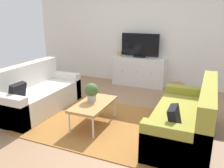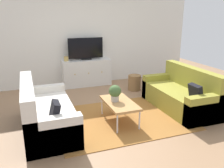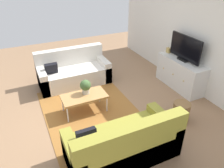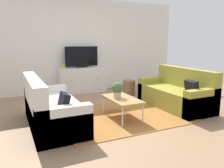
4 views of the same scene
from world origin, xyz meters
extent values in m
plane|color=#997251|center=(0.00, 0.00, 0.00)|extent=(10.00, 10.00, 0.00)
cube|color=silver|center=(0.00, 2.55, 1.35)|extent=(6.40, 0.12, 2.70)
cube|color=#9E662D|center=(0.00, -0.15, 0.01)|extent=(2.50, 1.90, 0.01)
cube|color=silver|center=(-1.35, -0.10, 0.22)|extent=(0.83, 1.79, 0.44)
cube|color=silver|center=(-1.66, -0.10, 0.44)|extent=(0.20, 1.79, 0.88)
cube|color=silver|center=(-1.35, 0.70, 0.29)|extent=(0.83, 0.18, 0.57)
cube|color=silver|center=(-1.35, -0.90, 0.29)|extent=(0.83, 0.18, 0.57)
cube|color=black|center=(-1.30, -0.66, 0.56)|extent=(0.17, 0.30, 0.32)
cube|color=olive|center=(1.35, -0.10, 0.22)|extent=(0.83, 1.79, 0.44)
cube|color=olive|center=(1.66, -0.10, 0.44)|extent=(0.20, 1.79, 0.88)
cube|color=olive|center=(1.35, 0.70, 0.29)|extent=(0.83, 0.18, 0.57)
cube|color=olive|center=(1.35, -0.90, 0.29)|extent=(0.83, 0.18, 0.57)
cube|color=black|center=(1.30, -0.66, 0.56)|extent=(0.16, 0.30, 0.31)
cube|color=#B7844C|center=(-0.07, -0.26, 0.38)|extent=(0.50, 0.93, 0.04)
cylinder|color=silver|center=(-0.28, -0.68, 0.18)|extent=(0.03, 0.03, 0.36)
cylinder|color=silver|center=(0.13, -0.68, 0.18)|extent=(0.03, 0.03, 0.36)
cylinder|color=silver|center=(-0.28, 0.17, 0.18)|extent=(0.03, 0.03, 0.36)
cylinder|color=silver|center=(0.13, 0.17, 0.18)|extent=(0.03, 0.03, 0.36)
cylinder|color=#B7B2A8|center=(-0.14, -0.19, 0.46)|extent=(0.15, 0.15, 0.11)
sphere|color=#426033|center=(-0.14, -0.19, 0.60)|extent=(0.23, 0.23, 0.23)
cube|color=silver|center=(-0.06, 2.27, 0.37)|extent=(1.35, 0.44, 0.74)
sphere|color=#B79338|center=(-0.44, 2.04, 0.40)|extent=(0.03, 0.03, 0.03)
sphere|color=#B79338|center=(-0.06, 2.04, 0.40)|extent=(0.03, 0.03, 0.03)
sphere|color=#B79338|center=(0.32, 2.04, 0.40)|extent=(0.03, 0.03, 0.03)
cube|color=black|center=(-0.06, 2.29, 0.76)|extent=(0.28, 0.16, 0.04)
cube|color=black|center=(-0.06, 2.29, 1.06)|extent=(0.97, 0.04, 0.56)
cube|color=tan|center=(-0.62, 2.27, 0.80)|extent=(0.11, 0.07, 0.13)
cylinder|color=olive|center=(1.02, 1.40, 0.20)|extent=(0.34, 0.34, 0.41)
camera|label=1|loc=(1.64, -3.47, 1.85)|focal=37.63mm
camera|label=2|loc=(-1.62, -4.06, 1.99)|focal=37.93mm
camera|label=3|loc=(3.59, -1.33, 2.84)|focal=34.69mm
camera|label=4|loc=(-2.04, -3.97, 1.48)|focal=35.94mm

